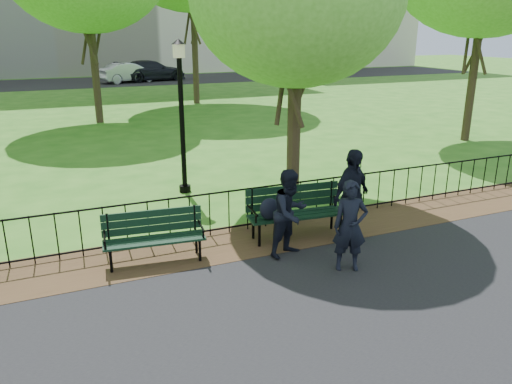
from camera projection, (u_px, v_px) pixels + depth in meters
name	position (u px, v px, depth m)	size (l,w,h in m)	color
ground	(323.00, 265.00, 8.66)	(120.00, 120.00, 0.00)	#2A631A
dirt_strip	(285.00, 234.00, 9.97)	(60.00, 1.60, 0.01)	#372916
far_street	(96.00, 82.00, 39.26)	(70.00, 9.00, 0.01)	black
iron_fence	(274.00, 203.00, 10.26)	(24.06, 0.06, 1.00)	black
park_bench_main	(287.00, 207.00, 9.57)	(1.97, 0.78, 1.09)	black
park_bench_left_a	(154.00, 231.00, 8.66)	(1.78, 0.72, 0.98)	black
lamppost	(182.00, 112.00, 11.98)	(0.33, 0.33, 3.70)	black
person_left	(350.00, 226.00, 8.27)	(0.57, 0.37, 1.56)	black
person_mid	(290.00, 213.00, 8.82)	(0.77, 0.40, 1.59)	black
person_right	(351.00, 197.00, 9.31)	(1.07, 0.44, 1.82)	black
sedan_silver	(129.00, 73.00, 38.67)	(1.60, 4.60, 1.51)	#B3B6BB
sedan_dark	(151.00, 71.00, 39.90)	(2.25, 5.54, 1.61)	black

